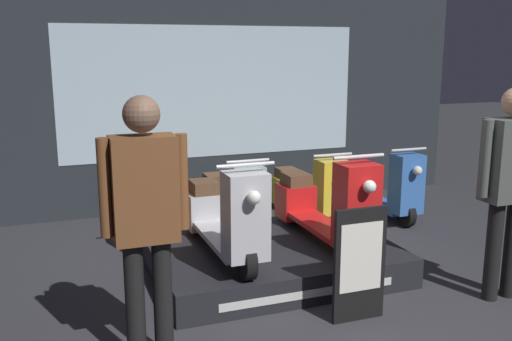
{
  "coord_description": "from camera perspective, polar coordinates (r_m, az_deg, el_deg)",
  "views": [
    {
      "loc": [
        -2.09,
        -3.31,
        2.1
      ],
      "look_at": [
        -0.06,
        2.17,
        0.86
      ],
      "focal_mm": 40.0,
      "sensor_mm": 36.0,
      "label": 1
    }
  ],
  "objects": [
    {
      "name": "price_sign_board",
      "position": [
        4.56,
        10.33,
        -9.21
      ],
      "size": [
        0.44,
        0.04,
        0.92
      ],
      "color": "black",
      "rests_on": "ground_plane"
    },
    {
      "name": "scooter_display_right",
      "position": [
        5.47,
        7.02,
        -3.58
      ],
      "size": [
        0.48,
        1.69,
        0.96
      ],
      "color": "black",
      "rests_on": "display_platform"
    },
    {
      "name": "scooter_backrow_2",
      "position": [
        7.04,
        5.39,
        -2.32
      ],
      "size": [
        0.48,
        1.69,
        0.96
      ],
      "color": "black",
      "rests_on": "ground_plane"
    },
    {
      "name": "shop_wall_back",
      "position": [
        7.59,
        -4.36,
        8.22
      ],
      "size": [
        7.22,
        0.09,
        3.2
      ],
      "color": "#23282D",
      "rests_on": "ground_plane"
    },
    {
      "name": "scooter_display_left",
      "position": [
        5.1,
        -3.13,
        -4.67
      ],
      "size": [
        0.48,
        1.69,
        0.96
      ],
      "color": "black",
      "rests_on": "display_platform"
    },
    {
      "name": "scooter_backrow_3",
      "position": [
        7.52,
        12.32,
        -1.61
      ],
      "size": [
        0.48,
        1.69,
        0.96
      ],
      "color": "black",
      "rests_on": "ground_plane"
    },
    {
      "name": "scooter_backrow_0",
      "position": [
        6.45,
        -10.99,
        -3.83
      ],
      "size": [
        0.48,
        1.69,
        0.96
      ],
      "color": "black",
      "rests_on": "ground_plane"
    },
    {
      "name": "display_platform",
      "position": [
        5.49,
        1.78,
        -8.93
      ],
      "size": [
        2.24,
        1.58,
        0.27
      ],
      "color": "black",
      "rests_on": "ground_plane"
    },
    {
      "name": "scooter_backrow_1",
      "position": [
        6.67,
        -2.43,
        -3.07
      ],
      "size": [
        0.48,
        1.69,
        0.96
      ],
      "color": "black",
      "rests_on": "ground_plane"
    },
    {
      "name": "person_left_browsing",
      "position": [
        3.76,
        -11.01,
        -3.92
      ],
      "size": [
        0.57,
        0.24,
        1.82
      ],
      "color": "black",
      "rests_on": "ground_plane"
    },
    {
      "name": "person_right_browsing",
      "position": [
        5.15,
        24.01,
        -0.47
      ],
      "size": [
        0.6,
        0.25,
        1.81
      ],
      "color": "black",
      "rests_on": "ground_plane"
    }
  ]
}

